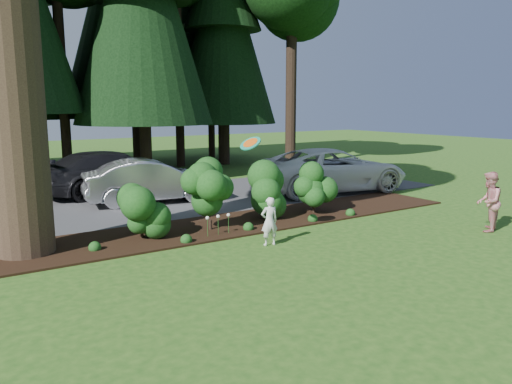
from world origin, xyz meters
The scene contains 11 objects.
ground centered at (0.00, 0.00, 0.00)m, with size 80.00×80.00×0.00m, color #224D16.
mulch_bed centered at (0.00, 3.25, 0.03)m, with size 16.00×2.50×0.05m, color black.
driveway centered at (0.00, 7.50, 0.01)m, with size 22.00×6.00×0.03m, color #38383A.
shrub_row centered at (0.77, 3.14, 0.81)m, with size 6.53×1.60×1.61m.
lily_cluster centered at (-0.30, 2.40, 0.50)m, with size 0.69×0.09×0.57m.
car_silver_wagon centered at (-0.06, 7.41, 0.76)m, with size 1.54×4.40×1.45m, color #B6B6BB.
car_white_suv centered at (6.43, 5.73, 0.84)m, with size 2.70×5.86×1.63m, color white.
car_dark_suv centered at (-0.60, 9.80, 0.82)m, with size 2.21×5.43×1.58m, color black.
child centered at (0.33, 1.06, 0.58)m, with size 0.42×0.28×1.16m, color silver.
adult centered at (5.86, -0.99, 0.79)m, with size 0.77×0.60×1.57m, color red.
frisbee centered at (-0.01, 1.35, 2.40)m, with size 0.48×0.51×0.34m.
Camera 1 is at (-6.19, -8.30, 3.29)m, focal length 35.00 mm.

